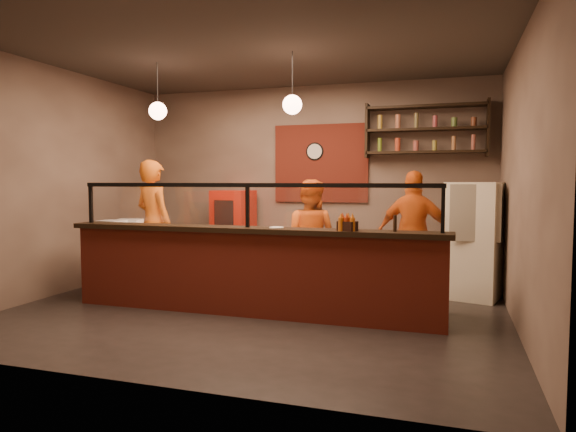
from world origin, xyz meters
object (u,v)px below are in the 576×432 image
(fridge, at_px, (473,241))
(red_cooler, at_px, (233,232))
(cook_left, at_px, (154,224))
(cook_mid, at_px, (310,238))
(wall_clock, at_px, (315,151))
(condiment_caddy, at_px, (347,226))
(pepper_mill, at_px, (395,223))
(cook_right, at_px, (414,234))
(pizza_dough, at_px, (327,238))

(fridge, bearing_deg, red_cooler, -174.66)
(cook_left, distance_m, fridge, 4.62)
(cook_left, xyz_separation_m, red_cooler, (0.71, 1.36, -0.24))
(cook_mid, bearing_deg, wall_clock, -70.18)
(wall_clock, height_order, condiment_caddy, wall_clock)
(pepper_mill, bearing_deg, cook_right, 86.51)
(cook_left, xyz_separation_m, cook_mid, (2.41, 0.10, -0.15))
(red_cooler, xyz_separation_m, pepper_mill, (2.98, -2.45, 0.43))
(pizza_dough, bearing_deg, red_cooler, 136.93)
(pepper_mill, bearing_deg, cook_left, 163.59)
(cook_mid, distance_m, pepper_mill, 1.78)
(red_cooler, distance_m, pizza_dough, 2.90)
(red_cooler, height_order, pepper_mill, red_cooler)
(condiment_caddy, bearing_deg, wall_clock, 111.50)
(cook_mid, distance_m, pizza_dough, 0.83)
(wall_clock, bearing_deg, cook_right, -33.10)
(wall_clock, distance_m, pizza_dough, 2.69)
(cook_mid, bearing_deg, red_cooler, -28.86)
(cook_mid, height_order, cook_right, cook_right)
(cook_mid, distance_m, fridge, 2.23)
(fridge, height_order, condiment_caddy, fridge)
(condiment_caddy, height_order, pepper_mill, pepper_mill)
(fridge, bearing_deg, cook_right, -156.13)
(cook_left, xyz_separation_m, condiment_caddy, (3.18, -1.16, 0.15))
(pizza_dough, bearing_deg, cook_right, 50.17)
(wall_clock, xyz_separation_m, cook_mid, (0.34, -1.57, -1.29))
(cook_left, relative_size, cook_mid, 1.18)
(wall_clock, bearing_deg, cook_left, -141.09)
(wall_clock, xyz_separation_m, cook_left, (-2.07, -1.67, -1.14))
(pizza_dough, height_order, condiment_caddy, condiment_caddy)
(condiment_caddy, bearing_deg, fridge, 52.63)
(red_cooler, bearing_deg, cook_mid, -30.47)
(cook_left, distance_m, pizza_dough, 2.89)
(red_cooler, distance_m, condiment_caddy, 3.55)
(pizza_dough, bearing_deg, cook_left, 167.69)
(cook_right, distance_m, condiment_caddy, 1.82)
(wall_clock, bearing_deg, red_cooler, -167.18)
(cook_left, xyz_separation_m, cook_right, (3.79, 0.55, -0.08))
(cook_right, xyz_separation_m, pepper_mill, (-0.10, -1.64, 0.27))
(pizza_dough, height_order, pepper_mill, pepper_mill)
(wall_clock, bearing_deg, pepper_mill, -59.53)
(wall_clock, distance_m, cook_left, 2.89)
(pizza_dough, bearing_deg, pepper_mill, -28.45)
(fridge, relative_size, red_cooler, 1.10)
(wall_clock, relative_size, cook_right, 0.17)
(cook_left, distance_m, condiment_caddy, 3.39)
(cook_right, relative_size, pizza_dough, 3.23)
(wall_clock, relative_size, pepper_mill, 1.68)
(fridge, bearing_deg, condiment_caddy, -111.76)
(cook_left, distance_m, pepper_mill, 3.85)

